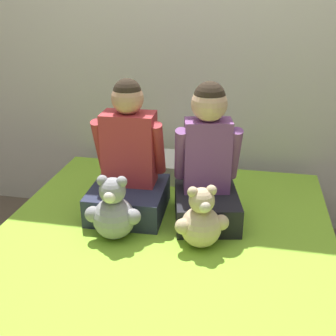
{
  "coord_description": "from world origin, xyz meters",
  "views": [
    {
      "loc": [
        0.35,
        -1.45,
        1.45
      ],
      "look_at": [
        0.0,
        0.27,
        0.69
      ],
      "focal_mm": 45.0,
      "sensor_mm": 36.0,
      "label": 1
    }
  ],
  "objects_px": {
    "child_on_right": "(207,167)",
    "teddy_bear_held_by_right_child": "(201,221)",
    "child_on_left": "(129,166)",
    "bed": "(156,293)",
    "pillow_at_headboard": "(186,168)",
    "teddy_bear_held_by_left_child": "(114,212)"
  },
  "relations": [
    {
      "from": "child_on_right",
      "to": "teddy_bear_held_by_right_child",
      "type": "bearing_deg",
      "value": -100.3
    },
    {
      "from": "child_on_left",
      "to": "child_on_right",
      "type": "distance_m",
      "value": 0.38
    },
    {
      "from": "bed",
      "to": "teddy_bear_held_by_right_child",
      "type": "distance_m",
      "value": 0.39
    },
    {
      "from": "teddy_bear_held_by_right_child",
      "to": "child_on_right",
      "type": "bearing_deg",
      "value": 69.29
    },
    {
      "from": "bed",
      "to": "pillow_at_headboard",
      "type": "relative_size",
      "value": 4.47
    },
    {
      "from": "bed",
      "to": "child_on_left",
      "type": "distance_m",
      "value": 0.61
    },
    {
      "from": "child_on_left",
      "to": "child_on_right",
      "type": "xyz_separation_m",
      "value": [
        0.38,
        -0.0,
        0.03
      ]
    },
    {
      "from": "bed",
      "to": "child_on_right",
      "type": "bearing_deg",
      "value": 64.04
    },
    {
      "from": "bed",
      "to": "teddy_bear_held_by_left_child",
      "type": "xyz_separation_m",
      "value": [
        -0.21,
        0.1,
        0.33
      ]
    },
    {
      "from": "bed",
      "to": "teddy_bear_held_by_left_child",
      "type": "bearing_deg",
      "value": 155.5
    },
    {
      "from": "child_on_left",
      "to": "teddy_bear_held_by_left_child",
      "type": "bearing_deg",
      "value": -91.74
    },
    {
      "from": "teddy_bear_held_by_left_child",
      "to": "teddy_bear_held_by_right_child",
      "type": "bearing_deg",
      "value": -2.38
    },
    {
      "from": "bed",
      "to": "teddy_bear_held_by_right_child",
      "type": "height_order",
      "value": "teddy_bear_held_by_right_child"
    },
    {
      "from": "bed",
      "to": "child_on_right",
      "type": "xyz_separation_m",
      "value": [
        0.17,
        0.35,
        0.47
      ]
    },
    {
      "from": "child_on_left",
      "to": "child_on_right",
      "type": "height_order",
      "value": "child_on_right"
    },
    {
      "from": "teddy_bear_held_by_left_child",
      "to": "child_on_right",
      "type": "bearing_deg",
      "value": 30.01
    },
    {
      "from": "bed",
      "to": "pillow_at_headboard",
      "type": "bearing_deg",
      "value": 90.0
    },
    {
      "from": "bed",
      "to": "child_on_left",
      "type": "height_order",
      "value": "child_on_left"
    },
    {
      "from": "teddy_bear_held_by_right_child",
      "to": "teddy_bear_held_by_left_child",
      "type": "bearing_deg",
      "value": 159.25
    },
    {
      "from": "child_on_right",
      "to": "pillow_at_headboard",
      "type": "distance_m",
      "value": 0.53
    },
    {
      "from": "teddy_bear_held_by_left_child",
      "to": "child_on_left",
      "type": "bearing_deg",
      "value": 86.32
    },
    {
      "from": "child_on_right",
      "to": "bed",
      "type": "bearing_deg",
      "value": -127.87
    }
  ]
}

